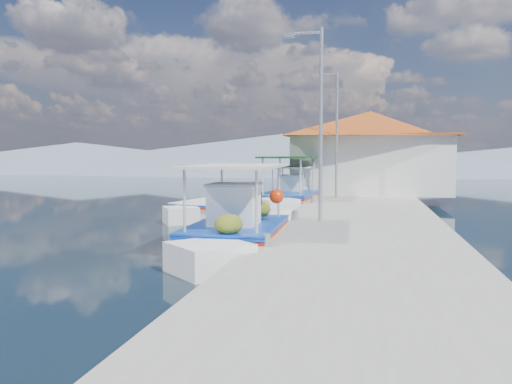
# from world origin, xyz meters

# --- Properties ---
(ground) EXTENTS (160.00, 160.00, 0.00)m
(ground) POSITION_xyz_m (0.00, 0.00, 0.00)
(ground) COLOR black
(ground) RESTS_ON ground
(quay) EXTENTS (5.00, 44.00, 0.50)m
(quay) POSITION_xyz_m (5.90, 6.00, 0.25)
(quay) COLOR #A29F98
(quay) RESTS_ON ground
(bollards) EXTENTS (0.20, 17.20, 0.30)m
(bollards) POSITION_xyz_m (3.80, 5.25, 0.65)
(bollards) COLOR #A5A8AD
(bollards) RESTS_ON quay
(main_caique) EXTENTS (2.39, 7.80, 2.57)m
(main_caique) POSITION_xyz_m (2.62, -0.90, 0.49)
(main_caique) COLOR white
(main_caique) RESTS_ON ground
(caique_green_canopy) EXTENTS (2.52, 7.32, 2.74)m
(caique_green_canopy) POSITION_xyz_m (2.48, 10.04, 0.41)
(caique_green_canopy) COLOR white
(caique_green_canopy) RESTS_ON ground
(caique_blue_hull) EXTENTS (2.60, 5.74, 1.05)m
(caique_blue_hull) POSITION_xyz_m (-0.31, 6.13, 0.28)
(caique_blue_hull) COLOR white
(caique_blue_hull) RESTS_ON ground
(caique_far) EXTENTS (1.91, 6.30, 2.20)m
(caique_far) POSITION_xyz_m (2.43, 11.27, 0.41)
(caique_far) COLOR #194896
(caique_far) RESTS_ON ground
(harbor_building) EXTENTS (10.49, 10.49, 4.40)m
(harbor_building) POSITION_xyz_m (6.20, 15.00, 2.78)
(harbor_building) COLOR silver
(harbor_building) RESTS_ON quay
(lamp_post_near) EXTENTS (1.21, 0.14, 6.00)m
(lamp_post_near) POSITION_xyz_m (4.51, 2.00, 3.85)
(lamp_post_near) COLOR #A5A8AD
(lamp_post_near) RESTS_ON quay
(lamp_post_far) EXTENTS (1.21, 0.14, 6.00)m
(lamp_post_far) POSITION_xyz_m (4.51, 11.00, 3.85)
(lamp_post_far) COLOR #A5A8AD
(lamp_post_far) RESTS_ON quay
(mountain_ridge) EXTENTS (171.40, 96.00, 5.50)m
(mountain_ridge) POSITION_xyz_m (6.54, 56.00, 2.04)
(mountain_ridge) COLOR slate
(mountain_ridge) RESTS_ON ground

